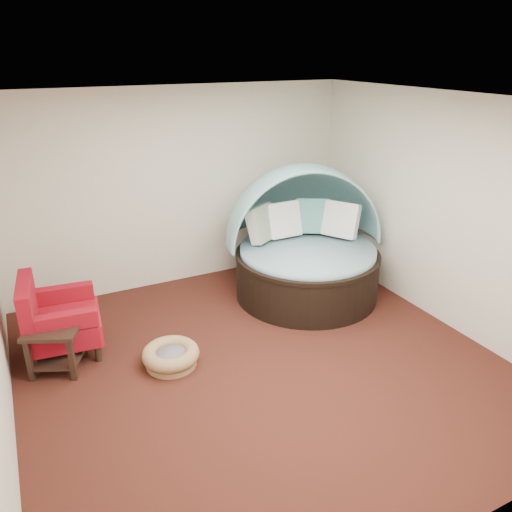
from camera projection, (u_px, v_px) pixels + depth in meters
name	position (u px, v px, depth m)	size (l,w,h in m)	color
floor	(261.00, 363.00, 5.55)	(5.00, 5.00, 0.00)	#401B12
wall_back	(181.00, 188.00, 7.07)	(5.00, 5.00, 0.00)	beige
wall_front	(454.00, 385.00, 2.95)	(5.00, 5.00, 0.00)	beige
wall_right	(444.00, 212.00, 6.04)	(5.00, 5.00, 0.00)	beige
ceiling	(262.00, 101.00, 4.47)	(5.00, 5.00, 0.00)	white
canopy_daybed	(305.00, 236.00, 6.87)	(2.46, 2.41, 1.82)	black
pet_basket	(171.00, 356.00, 5.48)	(0.71, 0.71, 0.22)	olive
red_armchair	(56.00, 319.00, 5.58)	(0.89, 0.89, 0.95)	black
side_table	(56.00, 341.00, 5.34)	(0.73, 0.73, 0.53)	black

